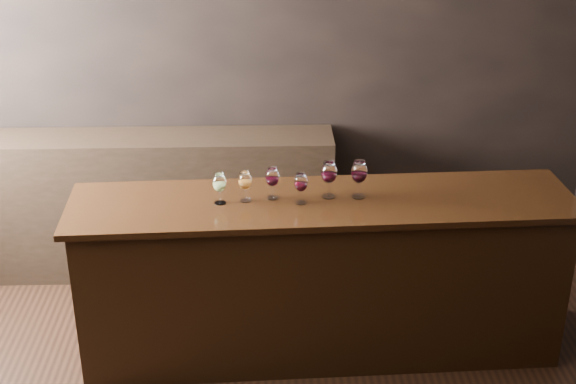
{
  "coord_description": "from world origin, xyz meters",
  "views": [
    {
      "loc": [
        0.23,
        -3.01,
        2.94
      ],
      "look_at": [
        0.36,
        1.05,
        1.06
      ],
      "focal_mm": 50.0,
      "sensor_mm": 36.0,
      "label": 1
    }
  ],
  "objects_px": {
    "glass_white": "(219,183)",
    "glass_amber": "(245,181)",
    "glass_red_a": "(272,178)",
    "glass_red_c": "(329,173)",
    "glass_red_b": "(301,183)",
    "back_bar_shelf": "(128,206)",
    "bar_counter": "(321,279)",
    "glass_red_d": "(359,173)"
  },
  "relations": [
    {
      "from": "glass_white",
      "to": "glass_amber",
      "type": "xyz_separation_m",
      "value": [
        0.14,
        0.03,
        -0.0
      ]
    },
    {
      "from": "glass_red_a",
      "to": "glass_red_c",
      "type": "relative_size",
      "value": 0.86
    },
    {
      "from": "glass_white",
      "to": "glass_red_b",
      "type": "distance_m",
      "value": 0.45
    },
    {
      "from": "back_bar_shelf",
      "to": "glass_red_a",
      "type": "relative_size",
      "value": 15.39
    },
    {
      "from": "bar_counter",
      "to": "glass_white",
      "type": "distance_m",
      "value": 0.86
    },
    {
      "from": "glass_amber",
      "to": "glass_white",
      "type": "bearing_deg",
      "value": -168.82
    },
    {
      "from": "glass_amber",
      "to": "glass_red_a",
      "type": "height_order",
      "value": "glass_red_a"
    },
    {
      "from": "back_bar_shelf",
      "to": "glass_red_d",
      "type": "bearing_deg",
      "value": -32.64
    },
    {
      "from": "bar_counter",
      "to": "back_bar_shelf",
      "type": "relative_size",
      "value": 0.98
    },
    {
      "from": "glass_white",
      "to": "glass_red_a",
      "type": "distance_m",
      "value": 0.3
    },
    {
      "from": "glass_amber",
      "to": "glass_red_a",
      "type": "relative_size",
      "value": 0.96
    },
    {
      "from": "glass_red_b",
      "to": "glass_red_c",
      "type": "distance_m",
      "value": 0.18
    },
    {
      "from": "glass_red_b",
      "to": "glass_red_d",
      "type": "xyz_separation_m",
      "value": [
        0.33,
        0.07,
        0.03
      ]
    },
    {
      "from": "back_bar_shelf",
      "to": "glass_red_b",
      "type": "xyz_separation_m",
      "value": [
        1.15,
        -1.02,
        0.62
      ]
    },
    {
      "from": "glass_white",
      "to": "glass_red_b",
      "type": "relative_size",
      "value": 1.0
    },
    {
      "from": "back_bar_shelf",
      "to": "glass_amber",
      "type": "xyz_separation_m",
      "value": [
        0.85,
        -0.98,
        0.61
      ]
    },
    {
      "from": "bar_counter",
      "to": "glass_red_b",
      "type": "xyz_separation_m",
      "value": [
        -0.13,
        -0.04,
        0.64
      ]
    },
    {
      "from": "glass_white",
      "to": "glass_amber",
      "type": "relative_size",
      "value": 1.01
    },
    {
      "from": "bar_counter",
      "to": "glass_white",
      "type": "height_order",
      "value": "glass_white"
    },
    {
      "from": "bar_counter",
      "to": "glass_red_d",
      "type": "bearing_deg",
      "value": 6.47
    },
    {
      "from": "glass_red_b",
      "to": "back_bar_shelf",
      "type": "bearing_deg",
      "value": 138.54
    },
    {
      "from": "back_bar_shelf",
      "to": "glass_amber",
      "type": "distance_m",
      "value": 1.43
    },
    {
      "from": "back_bar_shelf",
      "to": "glass_red_d",
      "type": "distance_m",
      "value": 1.88
    },
    {
      "from": "glass_amber",
      "to": "glass_red_c",
      "type": "distance_m",
      "value": 0.47
    },
    {
      "from": "glass_white",
      "to": "glass_red_b",
      "type": "height_order",
      "value": "same"
    },
    {
      "from": "back_bar_shelf",
      "to": "glass_red_c",
      "type": "xyz_separation_m",
      "value": [
        1.32,
        -0.94,
        0.64
      ]
    },
    {
      "from": "glass_red_a",
      "to": "glass_red_d",
      "type": "relative_size",
      "value": 0.84
    },
    {
      "from": "glass_white",
      "to": "glass_red_a",
      "type": "xyz_separation_m",
      "value": [
        0.29,
        0.06,
        0.0
      ]
    },
    {
      "from": "glass_red_d",
      "to": "bar_counter",
      "type": "bearing_deg",
      "value": -171.05
    },
    {
      "from": "glass_red_a",
      "to": "bar_counter",
      "type": "bearing_deg",
      "value": -6.29
    },
    {
      "from": "back_bar_shelf",
      "to": "glass_red_a",
      "type": "height_order",
      "value": "glass_red_a"
    },
    {
      "from": "back_bar_shelf",
      "to": "glass_red_b",
      "type": "bearing_deg",
      "value": -41.46
    },
    {
      "from": "glass_amber",
      "to": "glass_red_b",
      "type": "bearing_deg",
      "value": -7.1
    },
    {
      "from": "glass_white",
      "to": "glass_red_a",
      "type": "relative_size",
      "value": 0.97
    },
    {
      "from": "back_bar_shelf",
      "to": "glass_red_c",
      "type": "distance_m",
      "value": 1.74
    },
    {
      "from": "glass_amber",
      "to": "glass_red_d",
      "type": "distance_m",
      "value": 0.64
    },
    {
      "from": "back_bar_shelf",
      "to": "glass_red_d",
      "type": "height_order",
      "value": "glass_red_d"
    },
    {
      "from": "bar_counter",
      "to": "glass_white",
      "type": "bearing_deg",
      "value": -179.77
    },
    {
      "from": "glass_red_c",
      "to": "back_bar_shelf",
      "type": "bearing_deg",
      "value": 144.32
    },
    {
      "from": "glass_red_b",
      "to": "glass_red_d",
      "type": "bearing_deg",
      "value": 12.01
    },
    {
      "from": "glass_amber",
      "to": "glass_red_d",
      "type": "bearing_deg",
      "value": 2.82
    },
    {
      "from": "bar_counter",
      "to": "glass_red_c",
      "type": "relative_size",
      "value": 12.91
    }
  ]
}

